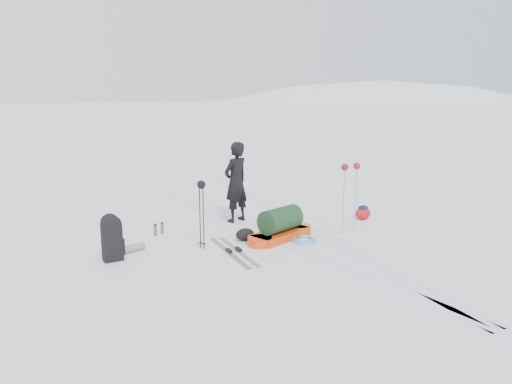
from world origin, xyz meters
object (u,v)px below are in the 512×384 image
skier (236,182)px  expedition_rucksack (115,238)px  ski_poles_black (201,193)px  pulk_sled (280,227)px

skier → expedition_rucksack: skier is taller
skier → ski_poles_black: 2.06m
skier → pulk_sled: (0.13, -1.66, -0.67)m
pulk_sled → expedition_rucksack: size_ratio=2.06×
pulk_sled → ski_poles_black: 1.84m
skier → expedition_rucksack: 3.36m
pulk_sled → expedition_rucksack: (-3.22, 0.45, 0.14)m
pulk_sled → expedition_rucksack: bearing=155.5°
expedition_rucksack → pulk_sled: bearing=-8.5°
expedition_rucksack → ski_poles_black: bearing=-8.0°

